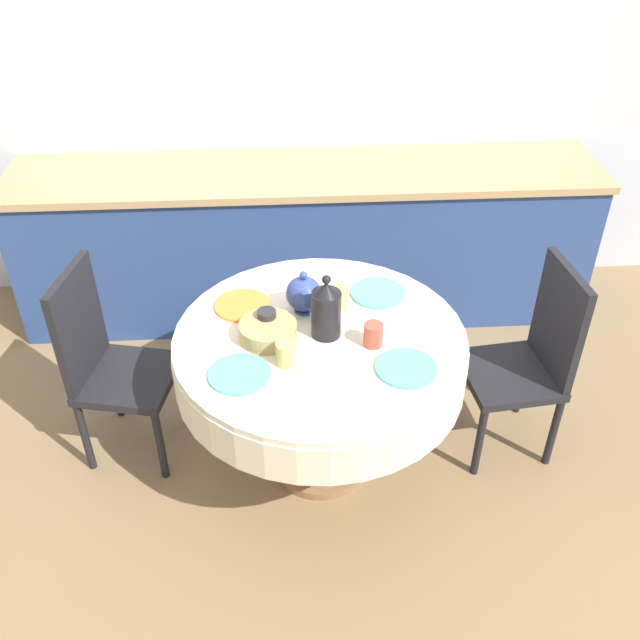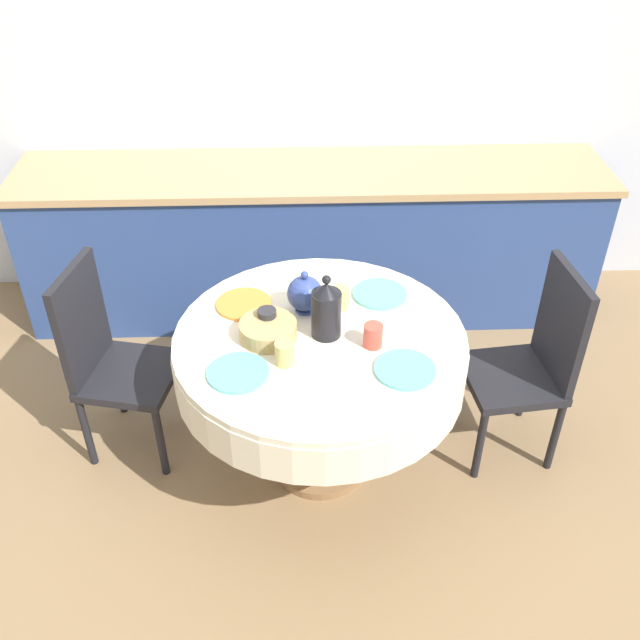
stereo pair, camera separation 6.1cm
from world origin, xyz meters
name	(u,v)px [view 2 (the right image)]	position (x,y,z in m)	size (l,w,h in m)	color
ground_plane	(320,463)	(0.00, 0.00, 0.00)	(12.00, 12.00, 0.00)	#8E704C
wall_back	(309,74)	(0.00, 1.63, 1.30)	(7.00, 0.05, 2.60)	silver
kitchen_counter	(312,241)	(0.00, 1.30, 0.45)	(3.24, 0.64, 0.89)	#2D4784
dining_table	(320,360)	(0.00, 0.00, 0.63)	(1.21, 1.21, 0.76)	olive
chair_left	(532,359)	(0.95, 0.11, 0.52)	(0.44, 0.44, 0.96)	black
chair_right	(110,356)	(-0.93, 0.20, 0.52)	(0.48, 0.48, 0.96)	black
plate_near_left	(238,373)	(-0.32, -0.23, 0.77)	(0.24, 0.24, 0.01)	#60BCB7
cup_near_left	(285,353)	(-0.14, -0.17, 0.81)	(0.08, 0.08, 0.10)	#DBB766
plate_near_right	(405,370)	(0.32, -0.23, 0.77)	(0.24, 0.24, 0.01)	#60BCB7
cup_near_right	(373,336)	(0.21, -0.07, 0.81)	(0.08, 0.08, 0.10)	#CC4C3D
plate_far_left	(244,304)	(-0.32, 0.22, 0.77)	(0.24, 0.24, 0.01)	orange
cup_far_left	(267,320)	(-0.21, 0.05, 0.81)	(0.08, 0.08, 0.10)	#28282D
plate_far_right	(380,294)	(0.27, 0.28, 0.77)	(0.24, 0.24, 0.01)	#60BCB7
cup_far_right	(340,298)	(0.09, 0.20, 0.81)	(0.08, 0.08, 0.10)	#DBB766
coffee_carafe	(326,310)	(0.03, 0.01, 0.88)	(0.12, 0.12, 0.28)	black
teapot	(305,294)	(-0.06, 0.18, 0.85)	(0.21, 0.15, 0.20)	#33478E
bread_basket	(268,330)	(-0.21, 0.00, 0.79)	(0.23, 0.23, 0.07)	tan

